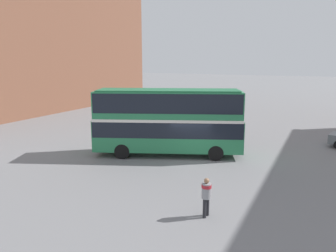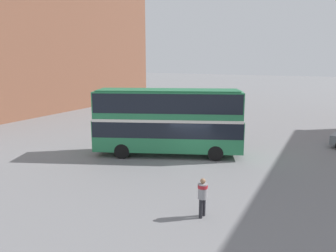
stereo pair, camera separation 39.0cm
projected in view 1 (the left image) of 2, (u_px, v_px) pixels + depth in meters
The scene contains 5 objects.
ground_plane at pixel (193, 159), 22.13m from camera, with size 240.00×240.00×0.00m, color slate.
building_row_left at pixel (38, 41), 42.94m from camera, with size 9.69×37.68×17.81m.
double_decker_bus at pixel (168, 118), 22.62m from camera, with size 10.34×6.21×4.61m.
pedestrian_foreground at pixel (206, 193), 13.87m from camera, with size 0.48×0.48×1.74m.
parked_car_kerb_far at pixel (131, 117), 33.28m from camera, with size 4.11×2.28×1.62m.
Camera 1 is at (7.80, -19.81, 6.65)m, focal length 35.00 mm.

